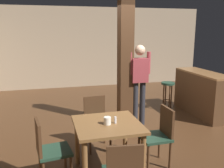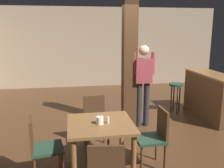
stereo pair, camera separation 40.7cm
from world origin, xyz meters
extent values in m
plane|color=#422816|center=(0.00, 0.00, 0.00)|extent=(10.80, 10.80, 0.00)
cube|color=gray|center=(0.00, 4.50, 1.40)|extent=(8.00, 0.10, 2.80)
cube|color=#422816|center=(-0.15, 0.53, 1.40)|extent=(0.28, 0.28, 2.80)
cube|color=brown|center=(-0.97, -1.23, 0.74)|extent=(0.91, 0.91, 0.04)
cylinder|color=brown|center=(-0.59, -0.85, 0.36)|extent=(0.07, 0.07, 0.72)
cylinder|color=brown|center=(-1.35, -0.85, 0.36)|extent=(0.07, 0.07, 0.72)
cylinder|color=brown|center=(-0.59, -1.61, 0.36)|extent=(0.07, 0.07, 0.72)
cylinder|color=brown|center=(-1.35, -1.61, 0.36)|extent=(0.07, 0.07, 0.72)
cube|color=#1E3828|center=(-0.95, -0.46, 0.45)|extent=(0.45, 0.45, 0.04)
cube|color=#422816|center=(-0.97, -0.27, 0.68)|extent=(0.38, 0.06, 0.45)
cylinder|color=#422816|center=(-0.77, -0.63, 0.23)|extent=(0.04, 0.04, 0.43)
cylinder|color=#422816|center=(-1.12, -0.65, 0.23)|extent=(0.04, 0.04, 0.43)
cylinder|color=#422816|center=(-0.79, -0.28, 0.23)|extent=(0.04, 0.04, 0.43)
cylinder|color=#422816|center=(-1.14, -0.30, 0.23)|extent=(0.04, 0.04, 0.43)
cube|color=#1E3828|center=(-1.70, -1.25, 0.45)|extent=(0.47, 0.47, 0.04)
cube|color=#422816|center=(-1.89, -1.28, 0.68)|extent=(0.09, 0.38, 0.45)
cylinder|color=#422816|center=(-1.55, -1.05, 0.23)|extent=(0.04, 0.04, 0.43)
cylinder|color=#422816|center=(-1.90, -1.10, 0.23)|extent=(0.04, 0.04, 0.43)
cube|color=#1E3828|center=(-0.23, -1.19, 0.45)|extent=(0.43, 0.43, 0.04)
cube|color=#422816|center=(-0.04, -1.19, 0.68)|extent=(0.04, 0.38, 0.45)
cylinder|color=#422816|center=(-0.40, -1.37, 0.23)|extent=(0.04, 0.04, 0.43)
cylinder|color=#422816|center=(-0.41, -1.02, 0.23)|extent=(0.04, 0.04, 0.43)
cylinder|color=#422816|center=(-0.05, -1.36, 0.23)|extent=(0.04, 0.04, 0.43)
cylinder|color=#422816|center=(-0.06, -1.01, 0.23)|extent=(0.04, 0.04, 0.43)
cube|color=#422816|center=(-1.03, -2.21, 0.68)|extent=(0.38, 0.09, 0.45)
cylinder|color=silver|center=(-0.98, -1.27, 0.81)|extent=(0.10, 0.10, 0.10)
cylinder|color=silver|center=(-0.87, -1.26, 0.81)|extent=(0.03, 0.03, 0.10)
cube|color=maroon|center=(0.13, 0.42, 1.20)|extent=(0.35, 0.22, 0.50)
sphere|color=tan|center=(0.13, 0.42, 1.61)|extent=(0.22, 0.22, 0.21)
cylinder|color=#232328|center=(0.21, 0.42, 0.47)|extent=(0.13, 0.13, 0.95)
cylinder|color=#232328|center=(0.05, 0.42, 0.47)|extent=(0.13, 0.13, 0.95)
cylinder|color=maroon|center=(0.32, 0.41, 1.35)|extent=(0.08, 0.08, 0.46)
cylinder|color=maroon|center=(-0.06, 0.43, 1.35)|extent=(0.08, 0.08, 0.46)
cube|color=brown|center=(1.88, 0.70, 1.01)|extent=(0.56, 1.67, 0.04)
cube|color=#4C301C|center=(1.78, 0.70, 0.50)|extent=(0.36, 1.67, 0.99)
cylinder|color=#1E3828|center=(1.20, 1.18, 0.70)|extent=(0.34, 0.34, 0.05)
torus|color=#422816|center=(1.20, 1.18, 0.25)|extent=(0.24, 0.24, 0.02)
cylinder|color=#422816|center=(1.20, 1.29, 0.34)|extent=(0.03, 0.03, 0.68)
cylinder|color=#422816|center=(1.20, 1.07, 0.34)|extent=(0.03, 0.03, 0.68)
cylinder|color=#422816|center=(1.31, 1.18, 0.34)|extent=(0.03, 0.03, 0.68)
cylinder|color=#422816|center=(1.09, 1.18, 0.34)|extent=(0.03, 0.03, 0.68)
camera|label=1|loc=(-1.75, -4.38, 2.03)|focal=40.00mm
camera|label=2|loc=(-1.35, -4.47, 2.03)|focal=40.00mm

